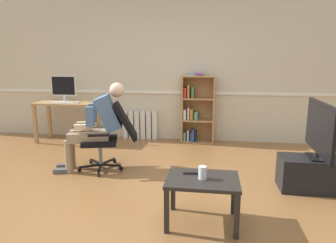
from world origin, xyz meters
TOP-DOWN VIEW (x-y plane):
  - ground_plane at (0.00, 0.00)m, footprint 18.00×18.00m
  - back_wall at (0.00, 2.65)m, footprint 12.00×0.13m
  - computer_desk at (-1.98, 2.15)m, footprint 1.11×0.58m
  - imac_monitor at (-2.05, 2.23)m, footprint 0.49×0.14m
  - keyboard at (-1.98, 2.01)m, footprint 0.42×0.12m
  - computer_mouse at (-1.69, 2.03)m, footprint 0.06×0.10m
  - bookshelf at (0.44, 2.44)m, footprint 0.61×0.29m
  - radiator at (-0.66, 2.54)m, footprint 0.68×0.08m
  - office_chair at (-0.64, 0.81)m, footprint 0.84×0.67m
  - person_seated at (-0.83, 0.76)m, footprint 0.99×0.55m
  - tv_stand at (1.97, 0.46)m, footprint 0.82×0.41m
  - tv_screen at (1.97, 0.46)m, footprint 0.22×1.03m
  - coffee_table at (0.67, -0.49)m, footprint 0.67×0.50m
  - drinking_glass at (0.67, -0.51)m, footprint 0.08×0.08m
  - spare_remote at (0.56, -0.40)m, footprint 0.15×0.05m

SIDE VIEW (x-z plane):
  - ground_plane at x=0.00m, z-range 0.00..0.00m
  - tv_stand at x=1.97m, z-range 0.00..0.39m
  - radiator at x=-0.66m, z-range 0.00..0.56m
  - coffee_table at x=0.67m, z-range 0.16..0.60m
  - spare_remote at x=0.56m, z-range 0.45..0.46m
  - drinking_glass at x=0.67m, z-range 0.45..0.57m
  - office_chair at x=-0.64m, z-range 0.04..1.00m
  - bookshelf at x=0.44m, z-range -0.04..1.26m
  - computer_desk at x=-1.98m, z-range 0.25..1.01m
  - person_seated at x=-0.83m, z-range 0.04..1.26m
  - tv_screen at x=1.97m, z-range 0.41..1.07m
  - keyboard at x=-1.98m, z-range 0.76..0.78m
  - computer_mouse at x=-1.69m, z-range 0.76..0.79m
  - imac_monitor at x=-2.05m, z-range 0.79..1.28m
  - back_wall at x=0.00m, z-range 0.00..2.70m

